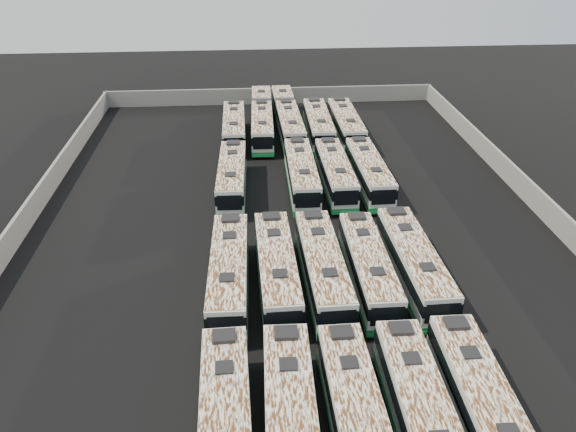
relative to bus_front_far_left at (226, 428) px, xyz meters
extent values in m
plane|color=black|center=(4.94, 20.49, -1.72)|extent=(140.00, 140.00, 0.00)
cube|color=gray|center=(4.94, 56.79, -0.62)|extent=(45.20, 0.30, 2.20)
cube|color=gray|center=(27.24, 20.49, -0.62)|extent=(0.30, 73.20, 2.20)
cube|color=gray|center=(-17.36, 20.49, -0.62)|extent=(0.30, 73.20, 2.20)
cube|color=silver|center=(0.00, 0.00, -0.02)|extent=(2.78, 11.93, 2.72)
cube|color=black|center=(0.00, 0.00, 0.43)|extent=(2.84, 11.99, 0.91)
cube|color=white|center=(0.00, 0.00, 1.37)|extent=(2.73, 11.69, 0.07)
cube|color=black|center=(-0.07, 2.61, 1.47)|extent=(0.96, 0.96, 0.14)
cube|color=black|center=(-0.13, 4.98, 1.52)|extent=(1.31, 1.12, 0.26)
cylinder|color=black|center=(-1.16, 3.77, -1.23)|extent=(0.30, 1.00, 0.99)
cylinder|color=black|center=(0.96, 3.82, -1.23)|extent=(0.30, 1.00, 0.99)
cube|color=silver|center=(3.20, -0.08, 0.00)|extent=(2.79, 12.03, 2.74)
cube|color=black|center=(3.20, -0.08, 0.45)|extent=(2.85, 12.10, 0.92)
cube|color=white|center=(3.20, -0.08, 1.40)|extent=(2.73, 11.79, 0.07)
cube|color=black|center=(3.27, 2.56, 1.50)|extent=(0.97, 0.97, 0.14)
cube|color=black|center=(3.32, 4.95, 1.55)|extent=(1.32, 1.13, 0.26)
cylinder|color=black|center=(2.23, 3.78, -1.23)|extent=(0.30, 1.00, 1.00)
cylinder|color=black|center=(4.36, 3.73, -1.23)|extent=(0.30, 1.00, 1.00)
cube|color=silver|center=(6.53, -0.01, -0.05)|extent=(2.58, 11.66, 2.66)
cube|color=black|center=(6.53, -0.01, 0.39)|extent=(2.64, 11.72, 0.89)
cube|color=white|center=(6.53, -0.01, 1.31)|extent=(2.53, 11.43, 0.07)
cube|color=black|center=(6.49, 2.54, 1.41)|extent=(0.93, 0.93, 0.14)
cube|color=black|center=(6.46, 4.87, 1.45)|extent=(1.27, 1.08, 0.25)
cylinder|color=black|center=(5.44, 3.69, -1.24)|extent=(0.28, 0.97, 0.97)
cylinder|color=black|center=(7.51, 3.72, -1.24)|extent=(0.28, 0.97, 0.97)
cube|color=silver|center=(9.82, -0.02, -0.04)|extent=(2.55, 11.77, 2.69)
cube|color=#167438|center=(9.82, -0.02, -1.02)|extent=(2.60, 11.82, 0.41)
cube|color=black|center=(9.82, -0.02, 0.41)|extent=(2.61, 11.83, 0.90)
cube|color=white|center=(9.82, -0.02, 1.34)|extent=(2.50, 11.53, 0.07)
cube|color=black|center=(9.84, 2.56, 1.44)|extent=(0.94, 0.94, 0.14)
cube|color=black|center=(9.86, 4.91, 1.49)|extent=(1.28, 1.09, 0.25)
cylinder|color=black|center=(8.81, 3.75, -1.23)|extent=(0.28, 0.98, 0.98)
cylinder|color=black|center=(10.90, 3.73, -1.23)|extent=(0.28, 0.98, 0.98)
cube|color=silver|center=(13.07, 0.13, -0.03)|extent=(2.65, 11.86, 2.71)
cube|color=#167438|center=(13.07, 0.13, -1.02)|extent=(2.71, 11.91, 0.41)
cube|color=black|center=(13.07, 0.13, 0.42)|extent=(2.72, 11.92, 0.91)
cube|color=white|center=(13.07, 0.13, 1.36)|extent=(2.60, 11.62, 0.07)
cube|color=black|center=(13.02, -2.47, 1.46)|extent=(0.95, 0.95, 0.14)
cube|color=black|center=(13.11, 2.73, 1.46)|extent=(0.95, 0.95, 0.14)
cube|color=black|center=(13.15, 5.10, 1.51)|extent=(1.30, 1.10, 0.26)
cylinder|color=black|center=(12.07, 3.93, -1.23)|extent=(0.29, 0.99, 0.99)
cylinder|color=black|center=(14.18, 3.90, -1.23)|extent=(0.29, 0.99, 0.99)
cube|color=silver|center=(-0.04, 13.27, 0.00)|extent=(2.71, 12.07, 2.76)
cube|color=#167438|center=(-0.04, 13.27, -1.00)|extent=(2.76, 12.12, 0.42)
cube|color=black|center=(-0.04, 13.27, 0.46)|extent=(2.77, 12.13, 0.92)
cube|color=black|center=(-0.14, 7.24, 0.33)|extent=(2.21, 0.10, 1.45)
cube|color=#167438|center=(-0.14, 7.24, -1.20)|extent=(2.51, 0.14, 0.28)
cube|color=white|center=(-0.04, 13.27, 1.41)|extent=(2.65, 11.83, 0.07)
cube|color=black|center=(-0.09, 10.62, 1.51)|extent=(0.97, 0.97, 0.14)
cube|color=black|center=(0.00, 15.91, 1.51)|extent=(0.97, 0.97, 0.14)
cube|color=black|center=(0.04, 18.32, 1.56)|extent=(1.32, 1.12, 0.26)
cylinder|color=black|center=(-1.18, 9.44, -1.22)|extent=(0.30, 1.01, 1.00)
cylinder|color=black|center=(0.96, 9.40, -1.22)|extent=(0.30, 1.01, 1.00)
cylinder|color=black|center=(-1.05, 17.14, -1.22)|extent=(0.30, 1.01, 1.00)
cylinder|color=black|center=(1.09, 17.10, -1.22)|extent=(0.30, 1.01, 1.00)
cube|color=silver|center=(3.29, 13.46, -0.01)|extent=(2.74, 11.98, 2.73)
cube|color=#167438|center=(3.29, 13.46, -1.01)|extent=(2.79, 12.03, 0.42)
cube|color=black|center=(3.29, 13.46, 0.44)|extent=(2.80, 12.05, 0.91)
cube|color=black|center=(3.42, 7.48, 0.31)|extent=(2.19, 0.11, 1.44)
cube|color=#167438|center=(3.42, 7.48, -1.21)|extent=(2.49, 0.15, 0.28)
cube|color=white|center=(3.29, 13.46, 1.39)|extent=(2.69, 11.74, 0.07)
cube|color=black|center=(3.35, 10.84, 1.49)|extent=(0.96, 0.96, 0.14)
cube|color=black|center=(3.24, 16.09, 1.49)|extent=(0.96, 0.96, 0.14)
cube|color=black|center=(3.18, 18.47, 1.54)|extent=(1.32, 1.12, 0.26)
cylinder|color=black|center=(2.31, 9.62, -1.23)|extent=(0.30, 1.00, 0.99)
cylinder|color=black|center=(4.44, 9.67, -1.23)|extent=(0.30, 1.00, 0.99)
cylinder|color=black|center=(2.15, 17.26, -1.23)|extent=(0.30, 1.00, 0.99)
cylinder|color=black|center=(4.27, 17.30, -1.23)|extent=(0.30, 1.00, 0.99)
cube|color=silver|center=(6.54, 13.32, 0.01)|extent=(2.81, 12.11, 2.76)
cube|color=#167438|center=(6.54, 13.32, -1.00)|extent=(2.86, 12.16, 0.42)
cube|color=black|center=(6.54, 13.32, 0.47)|extent=(2.87, 12.17, 0.92)
cube|color=black|center=(6.69, 7.27, 0.33)|extent=(2.21, 0.11, 1.46)
cube|color=#167438|center=(6.69, 7.27, -1.20)|extent=(2.51, 0.16, 0.28)
cube|color=white|center=(6.54, 13.32, 1.42)|extent=(2.75, 11.87, 0.07)
cube|color=black|center=(6.60, 10.67, 1.52)|extent=(0.98, 0.98, 0.14)
cube|color=black|center=(6.47, 15.97, 1.52)|extent=(0.98, 0.98, 0.14)
cube|color=black|center=(6.41, 18.38, 1.57)|extent=(1.33, 1.14, 0.26)
cylinder|color=black|center=(5.56, 9.43, -1.22)|extent=(0.31, 1.01, 1.00)
cylinder|color=black|center=(7.71, 9.49, -1.22)|extent=(0.31, 1.01, 1.00)
cylinder|color=black|center=(5.37, 17.15, -1.22)|extent=(0.31, 1.01, 1.00)
cylinder|color=black|center=(7.52, 17.20, -1.22)|extent=(0.31, 1.01, 1.00)
cube|color=silver|center=(9.81, 13.30, -0.07)|extent=(2.41, 11.53, 2.64)
cube|color=#167438|center=(9.81, 13.30, -1.03)|extent=(2.46, 11.58, 0.40)
cube|color=black|center=(9.81, 13.30, 0.37)|extent=(2.47, 11.59, 0.88)
cube|color=black|center=(9.81, 7.52, 0.24)|extent=(2.11, 0.06, 1.39)
cube|color=#167438|center=(9.81, 7.52, -1.23)|extent=(2.40, 0.10, 0.27)
cube|color=white|center=(9.81, 13.30, 1.28)|extent=(2.36, 11.30, 0.07)
cube|color=black|center=(9.81, 10.76, 1.38)|extent=(0.91, 0.91, 0.13)
cube|color=black|center=(9.81, 15.84, 1.38)|extent=(0.91, 0.91, 0.13)
cube|color=black|center=(9.81, 18.14, 1.43)|extent=(1.25, 1.06, 0.25)
cylinder|color=black|center=(8.78, 9.61, -1.24)|extent=(0.27, 0.96, 0.96)
cylinder|color=black|center=(10.84, 9.61, -1.24)|extent=(0.27, 0.96, 0.96)
cylinder|color=black|center=(8.78, 16.99, -1.24)|extent=(0.27, 0.96, 0.96)
cylinder|color=black|center=(10.84, 16.99, -1.24)|extent=(0.27, 0.96, 0.96)
cube|color=silver|center=(13.12, 13.47, 0.00)|extent=(2.78, 12.04, 2.75)
cube|color=#167438|center=(13.12, 13.47, -1.01)|extent=(2.83, 12.09, 0.42)
cube|color=black|center=(13.12, 13.47, 0.45)|extent=(2.84, 12.10, 0.92)
cube|color=black|center=(13.26, 7.46, 0.32)|extent=(2.20, 0.11, 1.45)
cube|color=#167438|center=(13.26, 7.46, -1.21)|extent=(2.50, 0.16, 0.28)
cube|color=white|center=(13.12, 13.47, 1.40)|extent=(2.73, 11.80, 0.07)
cube|color=black|center=(13.18, 10.84, 1.50)|extent=(0.97, 0.97, 0.14)
cube|color=black|center=(13.06, 16.11, 1.50)|extent=(0.97, 0.97, 0.14)
cube|color=black|center=(13.00, 18.50, 1.55)|extent=(1.32, 1.13, 0.26)
cylinder|color=black|center=(12.14, 9.61, -1.23)|extent=(0.30, 1.01, 1.00)
cylinder|color=black|center=(14.28, 9.66, -1.23)|extent=(0.30, 1.01, 1.00)
cylinder|color=black|center=(11.96, 17.28, -1.23)|extent=(0.30, 1.01, 1.00)
cylinder|color=black|center=(14.10, 17.33, -1.23)|extent=(0.30, 1.01, 1.00)
cube|color=silver|center=(-0.03, 29.24, -0.04)|extent=(2.72, 11.75, 2.68)
cube|color=#167438|center=(-0.03, 29.24, -1.02)|extent=(2.77, 11.80, 0.41)
cube|color=black|center=(-0.03, 29.24, 0.40)|extent=(2.78, 11.81, 0.90)
cube|color=black|center=(-0.17, 23.38, 0.27)|extent=(2.14, 0.11, 1.41)
cube|color=#167438|center=(-0.17, 23.38, -1.22)|extent=(2.44, 0.16, 0.27)
cube|color=white|center=(-0.03, 29.24, 1.32)|extent=(2.67, 11.51, 0.07)
cube|color=black|center=(-0.09, 26.67, 1.42)|extent=(0.95, 0.95, 0.14)
cube|color=black|center=(0.04, 31.82, 1.42)|extent=(0.95, 0.95, 0.14)
cube|color=black|center=(0.09, 34.15, 1.47)|extent=(1.29, 1.10, 0.25)
cylinder|color=black|center=(-1.16, 25.53, -1.24)|extent=(0.30, 0.98, 0.97)
cylinder|color=black|center=(0.92, 25.48, -1.24)|extent=(0.30, 0.98, 0.97)
cylinder|color=black|center=(-0.98, 33.01, -1.24)|extent=(0.30, 0.98, 0.97)
cylinder|color=black|center=(1.11, 32.96, -1.24)|extent=(0.30, 0.98, 0.97)
cube|color=silver|center=(6.58, 29.25, -0.02)|extent=(2.54, 11.90, 2.72)
cube|color=#167438|center=(6.58, 29.25, -1.01)|extent=(2.59, 11.95, 0.42)
cube|color=black|center=(6.58, 29.25, 0.43)|extent=(2.60, 11.96, 0.91)
cube|color=black|center=(6.55, 23.29, 0.31)|extent=(2.18, 0.07, 1.44)
cube|color=#167438|center=(6.55, 23.29, -1.21)|extent=(2.48, 0.11, 0.28)
cube|color=white|center=(6.58, 29.25, 1.37)|extent=(2.49, 11.66, 0.07)
cube|color=black|center=(6.57, 26.63, 1.47)|extent=(0.95, 0.95, 0.14)
cube|color=black|center=(6.60, 31.86, 1.47)|extent=(0.95, 0.95, 0.14)
cube|color=black|center=(6.61, 34.24, 1.52)|extent=(1.29, 1.10, 0.26)
cylinder|color=black|center=(5.50, 25.45, -1.23)|extent=(0.28, 0.99, 0.99)
cylinder|color=black|center=(7.62, 25.44, -1.23)|extent=(0.28, 0.99, 0.99)
cylinder|color=black|center=(5.55, 33.06, -1.23)|extent=(0.28, 0.99, 0.99)
cylinder|color=black|center=(7.67, 33.04, -1.23)|extent=(0.28, 0.99, 0.99)
cube|color=silver|center=(9.86, 29.37, -0.06)|extent=(2.55, 11.62, 2.66)
cube|color=#167438|center=(9.86, 29.37, -1.03)|extent=(2.60, 11.67, 0.41)
cube|color=black|center=(9.86, 29.37, 0.38)|extent=(2.61, 11.68, 0.89)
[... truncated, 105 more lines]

